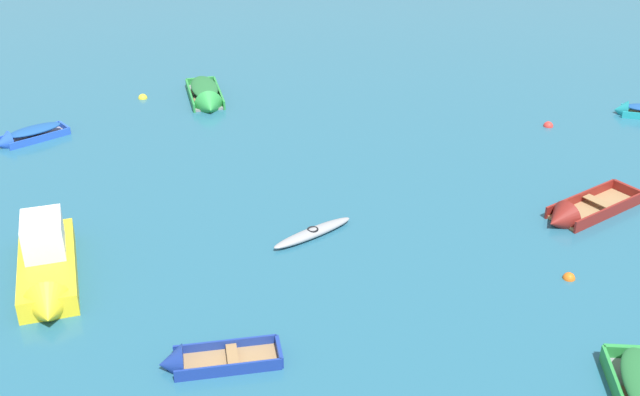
# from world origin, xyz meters

# --- Properties ---
(motor_launch_yellow_near_left) EXTENTS (2.93, 5.67, 2.23)m
(motor_launch_yellow_near_left) POSITION_xyz_m (-8.85, 16.94, 0.60)
(motor_launch_yellow_near_left) COLOR yellow
(motor_launch_yellow_near_left) RESTS_ON ground_plane
(rowboat_deep_blue_far_left) EXTENTS (3.45, 1.53, 1.02)m
(rowboat_deep_blue_far_left) POSITION_xyz_m (-3.80, 12.68, 0.16)
(rowboat_deep_blue_far_left) COLOR #99754C
(rowboat_deep_blue_far_left) RESTS_ON ground_plane
(rowboat_turquoise_distant_center) EXTENTS (3.12, 1.85, 0.98)m
(rowboat_turquoise_distant_center) POSITION_xyz_m (15.54, 30.12, 0.25)
(rowboat_turquoise_distant_center) COLOR #99754C
(rowboat_turquoise_distant_center) RESTS_ON ground_plane
(rowboat_blue_far_back) EXTENTS (3.12, 2.76, 0.99)m
(rowboat_blue_far_back) POSITION_xyz_m (-12.84, 28.21, 0.25)
(rowboat_blue_far_back) COLOR gray
(rowboat_blue_far_back) RESTS_ON ground_plane
(rowboat_green_foreground_center) EXTENTS (2.31, 4.55, 1.39)m
(rowboat_green_foreground_center) POSITION_xyz_m (-5.18, 32.60, 0.34)
(rowboat_green_foreground_center) COLOR gray
(rowboat_green_foreground_center) RESTS_ON ground_plane
(kayak_grey_cluster_outer) EXTENTS (3.01, 2.40, 0.32)m
(kayak_grey_cluster_outer) POSITION_xyz_m (-0.36, 19.51, 0.15)
(kayak_grey_cluster_outer) COLOR gray
(kayak_grey_cluster_outer) RESTS_ON ground_plane
(rowboat_maroon_center) EXTENTS (4.48, 3.55, 1.25)m
(rowboat_maroon_center) POSITION_xyz_m (9.19, 20.30, 0.21)
(rowboat_maroon_center) COLOR #99754C
(rowboat_maroon_center) RESTS_ON ground_plane
(mooring_buoy_trailing) EXTENTS (0.41, 0.41, 0.41)m
(mooring_buoy_trailing) POSITION_xyz_m (7.79, 16.52, 0.00)
(mooring_buoy_trailing) COLOR orange
(mooring_buoy_trailing) RESTS_ON ground_plane
(mooring_buoy_central) EXTENTS (0.45, 0.45, 0.45)m
(mooring_buoy_central) POSITION_xyz_m (10.84, 28.99, 0.00)
(mooring_buoy_central) COLOR red
(mooring_buoy_central) RESTS_ON ground_plane
(mooring_buoy_far_field) EXTENTS (0.46, 0.46, 0.46)m
(mooring_buoy_far_field) POSITION_xyz_m (-8.44, 33.39, 0.00)
(mooring_buoy_far_field) COLOR yellow
(mooring_buoy_far_field) RESTS_ON ground_plane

